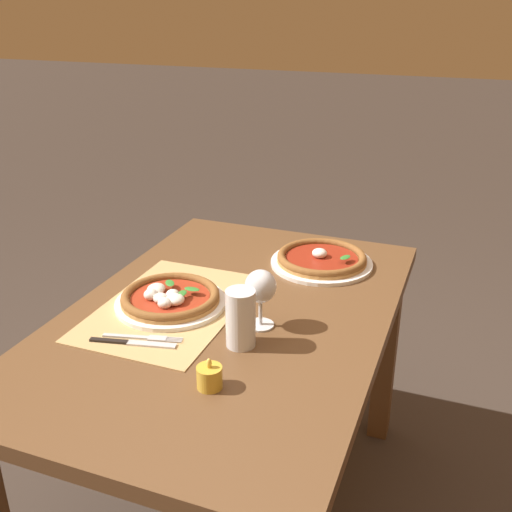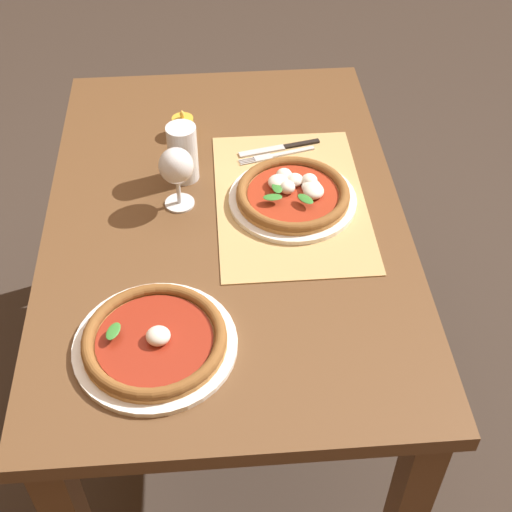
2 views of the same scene
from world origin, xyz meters
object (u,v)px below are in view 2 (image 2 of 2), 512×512
object	(u,v)px
pizza_far	(155,341)
fork	(276,155)
knife	(279,148)
votive_candle	(183,127)
wine_glass	(176,168)
pint_glass	(183,154)
pizza_near	(293,194)

from	to	relation	value
pizza_far	fork	size ratio (longest dim) A/B	1.61
knife	votive_candle	size ratio (longest dim) A/B	2.97
wine_glass	fork	size ratio (longest dim) A/B	0.78
fork	knife	distance (m)	0.03
pizza_far	pint_glass	distance (m)	0.53
wine_glass	pint_glass	distance (m)	0.11
fork	wine_glass	bearing A→B (deg)	123.96
wine_glass	knife	bearing A→B (deg)	-52.65
pizza_far	votive_candle	size ratio (longest dim) A/B	4.42
pint_glass	pizza_far	bearing A→B (deg)	173.52
wine_glass	fork	bearing A→B (deg)	-56.04
votive_candle	knife	bearing A→B (deg)	-109.89
pizza_far	wine_glass	bearing A→B (deg)	-6.32
pint_glass	fork	xyz separation A→B (m)	(0.06, -0.23, -0.06)
pizza_far	votive_candle	bearing A→B (deg)	-4.66
pint_glass	wine_glass	bearing A→B (deg)	172.85
wine_glass	votive_candle	xyz separation A→B (m)	(0.28, -0.01, -0.08)
knife	pizza_far	bearing A→B (deg)	153.93
pizza_near	pint_glass	bearing A→B (deg)	65.65
pizza_near	knife	world-z (taller)	pizza_near
pizza_far	knife	world-z (taller)	pizza_far
fork	pizza_far	bearing A→B (deg)	153.61
fork	pizza_near	bearing A→B (deg)	-173.06
fork	votive_candle	world-z (taller)	votive_candle
fork	votive_candle	xyz separation A→B (m)	(0.12, 0.23, 0.02)
pint_glass	votive_candle	bearing A→B (deg)	0.62
wine_glass	votive_candle	world-z (taller)	wine_glass
wine_glass	pint_glass	bearing A→B (deg)	-7.15
wine_glass	fork	xyz separation A→B (m)	(0.17, -0.25, -0.10)
pizza_far	fork	distance (m)	0.66
pizza_far	knife	bearing A→B (deg)	-26.07
fork	votive_candle	distance (m)	0.26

